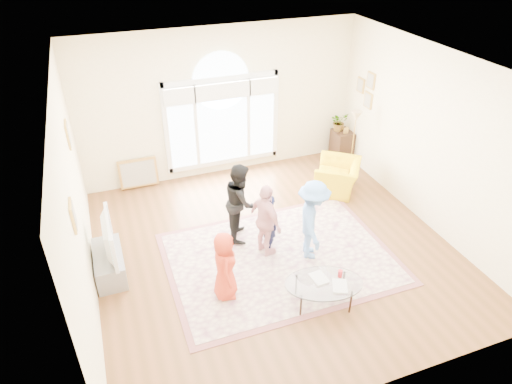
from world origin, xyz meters
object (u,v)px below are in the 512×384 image
object	(u,v)px
tv_console	(109,264)
coffee_table	(324,284)
area_rug	(280,258)
armchair	(338,176)
television	(104,238)

from	to	relation	value
tv_console	coffee_table	world-z (taller)	coffee_table
area_rug	coffee_table	bearing A→B (deg)	-80.61
armchair	coffee_table	bearing A→B (deg)	3.76
television	coffee_table	xyz separation A→B (m)	(2.93, -1.79, -0.33)
area_rug	tv_console	bearing A→B (deg)	167.36
armchair	television	bearing A→B (deg)	-41.29
area_rug	television	xyz separation A→B (m)	(-2.74, 0.61, 0.72)
tv_console	coffee_table	size ratio (longest dim) A/B	0.76
armchair	area_rug	bearing A→B (deg)	-14.03
area_rug	tv_console	world-z (taller)	tv_console
tv_console	armchair	size ratio (longest dim) A/B	1.01
tv_console	television	distance (m)	0.52
coffee_table	area_rug	bearing A→B (deg)	114.47
tv_console	area_rug	bearing A→B (deg)	-12.64
tv_console	coffee_table	bearing A→B (deg)	-31.40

